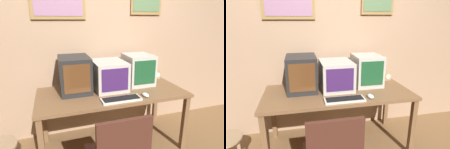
% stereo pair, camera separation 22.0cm
% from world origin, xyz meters
% --- Properties ---
extents(wall_back, '(8.00, 0.08, 2.60)m').
position_xyz_m(wall_back, '(-0.00, 1.26, 1.31)').
color(wall_back, tan).
rests_on(wall_back, ground_plane).
extents(desk, '(1.75, 0.79, 0.75)m').
position_xyz_m(desk, '(0.00, 0.75, 0.68)').
color(desk, brown).
rests_on(desk, ground_plane).
extents(monitor_left, '(0.35, 0.45, 0.42)m').
position_xyz_m(monitor_left, '(-0.42, 0.90, 0.96)').
color(monitor_left, black).
rests_on(monitor_left, desk).
extents(monitor_center, '(0.38, 0.48, 0.35)m').
position_xyz_m(monitor_center, '(0.00, 0.87, 0.93)').
color(monitor_center, '#B7B2A8').
rests_on(monitor_center, desk).
extents(monitor_right, '(0.34, 0.40, 0.40)m').
position_xyz_m(monitor_right, '(0.42, 0.93, 0.95)').
color(monitor_right, '#B7B2A8').
rests_on(monitor_right, desk).
extents(keyboard_main, '(0.44, 0.15, 0.03)m').
position_xyz_m(keyboard_main, '(0.01, 0.47, 0.77)').
color(keyboard_main, beige).
rests_on(keyboard_main, desk).
extents(mouse_near_keyboard, '(0.06, 0.11, 0.04)m').
position_xyz_m(mouse_near_keyboard, '(0.31, 0.48, 0.77)').
color(mouse_near_keyboard, silver).
rests_on(mouse_near_keyboard, desk).
extents(desk_clock, '(0.09, 0.06, 0.12)m').
position_xyz_m(desk_clock, '(0.78, 1.04, 0.81)').
color(desk_clock, '#A38456').
rests_on(desk_clock, desk).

